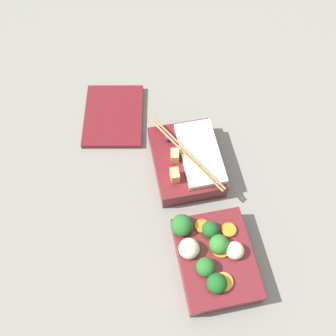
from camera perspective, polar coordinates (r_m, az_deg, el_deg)
ground_plane at (r=0.83m, az=4.78°, el=-6.11°), size 3.00×3.00×0.00m
bento_tray_vegetable at (r=0.76m, az=6.48°, el=-12.68°), size 0.18×0.14×0.07m
bento_tray_rice at (r=0.85m, az=2.86°, el=1.10°), size 0.20×0.14×0.07m
bento_lid at (r=0.94m, az=-7.90°, el=7.52°), size 0.20×0.17×0.01m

